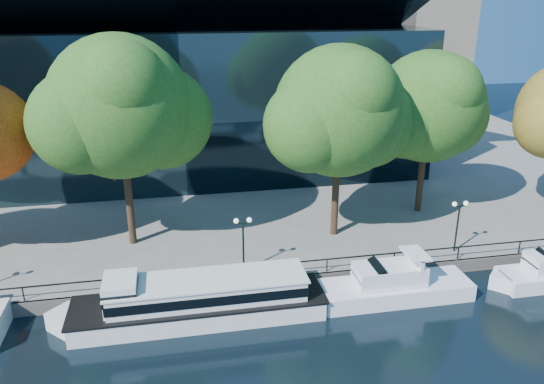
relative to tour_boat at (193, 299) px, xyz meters
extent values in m
plane|color=black|center=(4.46, -0.79, -1.40)|extent=(160.00, 160.00, 0.00)
cube|color=slate|center=(4.46, 35.71, -0.90)|extent=(90.00, 67.00, 1.00)
cube|color=#47443F|center=(4.46, 2.26, -0.90)|extent=(90.00, 0.25, 1.00)
cube|color=black|center=(4.46, 2.46, 0.55)|extent=(88.20, 0.08, 0.08)
cube|color=black|center=(4.46, 2.46, 0.05)|extent=(0.07, 0.07, 0.90)
cube|color=black|center=(0.46, 31.21, 6.60)|extent=(50.00, 24.00, 16.00)
cube|color=black|center=(0.46, 27.21, 16.10)|extent=(50.00, 17.14, 7.86)
cube|color=silver|center=(0.40, 0.00, -0.78)|extent=(15.58, 3.78, 1.22)
cube|color=black|center=(0.40, 0.00, -0.15)|extent=(15.89, 3.86, 0.13)
cube|color=silver|center=(-7.39, 0.00, -0.78)|extent=(3.13, 3.13, 1.22)
cube|color=silver|center=(0.95, 0.00, 0.55)|extent=(12.15, 3.10, 1.34)
cube|color=black|center=(0.95, 0.00, 0.61)|extent=(12.31, 3.18, 0.61)
cube|color=silver|center=(0.95, 0.00, 1.27)|extent=(12.46, 3.25, 0.11)
cube|color=silver|center=(-4.28, 0.00, 0.89)|extent=(2.00, 2.65, 2.00)
cube|color=black|center=(-4.28, 0.00, 1.11)|extent=(2.06, 2.72, 0.78)
cube|color=white|center=(13.47, -0.20, -0.81)|extent=(10.27, 2.93, 1.17)
cube|color=white|center=(8.33, -0.20, -0.81)|extent=(2.25, 2.25, 1.17)
cube|color=white|center=(13.47, -0.20, -0.20)|extent=(10.07, 2.88, 0.08)
cube|color=white|center=(12.95, -0.20, 0.51)|extent=(4.62, 2.20, 1.27)
cube|color=black|center=(11.62, -0.20, 0.61)|extent=(2.02, 2.11, 1.60)
cube|color=white|center=(14.70, -0.20, 1.44)|extent=(0.24, 2.29, 0.78)
cube|color=white|center=(14.70, -0.20, 1.83)|extent=(1.37, 2.29, 0.15)
cube|color=white|center=(21.34, -0.52, -0.85)|extent=(2.00, 2.00, 1.09)
cube|color=black|center=(23.95, -0.52, 0.46)|extent=(1.66, 1.83, 1.37)
cylinder|color=black|center=(-4.15, 9.72, 3.90)|extent=(0.56, 0.56, 8.59)
cylinder|color=black|center=(-3.65, 9.92, 7.28)|extent=(1.32, 2.02, 4.28)
cylinder|color=black|center=(-4.55, 9.42, 6.97)|extent=(1.21, 1.37, 3.83)
sphere|color=#255319|center=(-4.15, 9.72, 10.34)|extent=(10.34, 10.34, 10.34)
sphere|color=#255319|center=(-1.31, 11.27, 9.05)|extent=(7.75, 7.75, 7.75)
sphere|color=#255319|center=(-6.73, 8.69, 9.57)|extent=(7.24, 7.24, 7.24)
sphere|color=#255319|center=(-3.63, 7.65, 12.15)|extent=(6.20, 6.20, 6.20)
cylinder|color=black|center=(11.78, 8.35, 3.63)|extent=(0.56, 0.56, 8.06)
cylinder|color=black|center=(12.28, 8.55, 6.80)|extent=(1.26, 1.91, 4.02)
cylinder|color=black|center=(11.38, 8.05, 6.51)|extent=(1.15, 1.31, 3.60)
sphere|color=#255319|center=(11.78, 8.35, 9.68)|extent=(9.90, 9.90, 9.90)
sphere|color=#255319|center=(14.50, 9.84, 8.44)|extent=(7.42, 7.42, 7.42)
sphere|color=#255319|center=(9.31, 7.37, 8.93)|extent=(6.93, 6.93, 6.93)
sphere|color=#255319|center=(12.28, 6.38, 11.41)|extent=(5.94, 5.94, 5.94)
cylinder|color=black|center=(20.64, 11.64, 3.36)|extent=(0.56, 0.56, 7.52)
cylinder|color=black|center=(21.14, 11.84, 6.32)|extent=(1.19, 1.81, 3.76)
cylinder|color=black|center=(20.24, 11.34, 6.05)|extent=(1.10, 1.24, 3.36)
sphere|color=#255319|center=(20.64, 11.64, 9.00)|extent=(9.37, 9.37, 9.37)
sphere|color=#255319|center=(23.22, 13.04, 7.83)|extent=(7.03, 7.03, 7.03)
sphere|color=#255319|center=(18.30, 10.70, 8.30)|extent=(6.56, 6.56, 6.56)
sphere|color=#255319|center=(21.11, 9.76, 10.64)|extent=(5.62, 5.62, 5.62)
cylinder|color=black|center=(3.75, 3.71, 1.40)|extent=(0.14, 0.14, 3.60)
cube|color=black|center=(3.75, 3.71, 3.25)|extent=(0.90, 0.06, 0.06)
sphere|color=white|center=(3.30, 3.71, 3.45)|extent=(0.36, 0.36, 0.36)
sphere|color=white|center=(4.20, 3.71, 3.45)|extent=(0.36, 0.36, 0.36)
cylinder|color=black|center=(19.87, 3.71, 1.40)|extent=(0.14, 0.14, 3.60)
cube|color=black|center=(19.87, 3.71, 3.25)|extent=(0.90, 0.06, 0.06)
sphere|color=white|center=(19.42, 3.71, 3.45)|extent=(0.36, 0.36, 0.36)
sphere|color=white|center=(20.32, 3.71, 3.45)|extent=(0.36, 0.36, 0.36)
camera|label=1|loc=(-0.51, -29.09, 18.06)|focal=35.00mm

